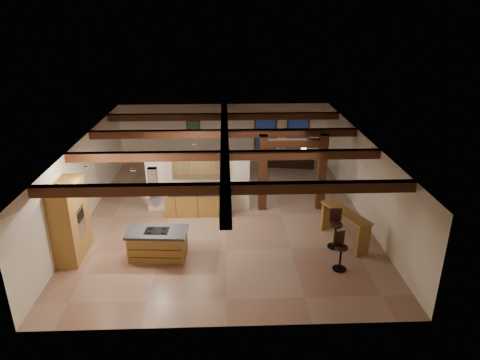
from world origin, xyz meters
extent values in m
plane|color=tan|center=(0.00, 0.00, 0.00)|extent=(12.00, 12.00, 0.00)
plane|color=silver|center=(0.00, 6.00, 1.45)|extent=(10.00, 0.00, 10.00)
plane|color=silver|center=(0.00, -6.00, 1.45)|extent=(10.00, 0.00, 10.00)
plane|color=silver|center=(-5.00, 0.00, 1.45)|extent=(0.00, 12.00, 12.00)
plane|color=silver|center=(5.00, 0.00, 1.45)|extent=(0.00, 12.00, 12.00)
plane|color=#3A2412|center=(0.00, 0.00, 2.90)|extent=(12.00, 12.00, 0.00)
cube|color=#391A0E|center=(0.00, -4.00, 2.76)|extent=(10.00, 0.25, 0.28)
cube|color=#391A0E|center=(0.00, -1.30, 2.76)|extent=(10.00, 0.25, 0.28)
cube|color=#391A0E|center=(0.00, 1.30, 2.76)|extent=(10.00, 0.25, 0.28)
cube|color=#391A0E|center=(0.00, 4.00, 2.76)|extent=(10.00, 0.25, 0.28)
cube|color=#391A0E|center=(0.00, 0.00, 2.76)|extent=(0.28, 12.00, 0.28)
cube|color=#391A0E|center=(1.40, 0.50, 1.45)|extent=(0.30, 0.30, 2.90)
cube|color=#391A0E|center=(3.60, 0.50, 1.45)|extent=(0.30, 0.30, 2.90)
cube|color=#391A0E|center=(2.50, 0.50, 2.60)|extent=(2.50, 0.28, 0.28)
cube|color=silver|center=(-1.00, 0.50, 1.10)|extent=(3.80, 0.18, 2.20)
cube|color=olive|center=(-4.67, -2.60, 1.20)|extent=(0.64, 1.60, 2.40)
cube|color=silver|center=(-4.37, -2.60, 1.15)|extent=(0.06, 0.62, 0.95)
cube|color=black|center=(-4.33, -2.60, 1.35)|extent=(0.01, 0.50, 0.28)
cube|color=olive|center=(-1.00, 0.11, 0.43)|extent=(2.40, 0.60, 0.86)
cube|color=black|center=(-1.00, 0.11, 0.90)|extent=(2.50, 0.66, 0.08)
cube|color=olive|center=(-1.00, 0.32, 1.85)|extent=(1.80, 0.34, 0.95)
cube|color=silver|center=(-1.00, 0.14, 1.85)|extent=(1.74, 0.02, 0.90)
pyramid|color=silver|center=(-2.08, -2.77, 1.73)|extent=(1.10, 1.10, 0.45)
cube|color=silver|center=(-2.08, -2.77, 2.54)|extent=(0.26, 0.22, 0.73)
cube|color=#391A0E|center=(2.00, 5.94, 1.50)|extent=(1.10, 0.05, 1.70)
cube|color=black|center=(2.00, 5.91, 1.50)|extent=(0.95, 0.02, 1.55)
cube|color=#391A0E|center=(3.60, 5.94, 1.50)|extent=(1.10, 0.05, 1.70)
cube|color=black|center=(3.60, 5.91, 1.50)|extent=(0.95, 0.02, 1.55)
cube|color=#391A0E|center=(-1.50, 5.94, 1.70)|extent=(0.65, 0.04, 0.85)
cube|color=#24552F|center=(-1.50, 5.92, 1.70)|extent=(0.55, 0.01, 0.75)
cylinder|color=silver|center=(-2.60, -2.80, 2.87)|extent=(0.16, 0.16, 0.03)
cylinder|color=silver|center=(-1.00, -0.50, 2.87)|extent=(0.16, 0.16, 0.03)
cylinder|color=silver|center=(-4.00, -2.50, 2.87)|extent=(0.16, 0.16, 0.03)
cube|color=olive|center=(-2.08, -2.77, 0.40)|extent=(1.75, 0.96, 0.81)
cube|color=black|center=(-2.08, -2.77, 0.85)|extent=(1.87, 1.08, 0.08)
cube|color=black|center=(-2.08, -2.77, 0.89)|extent=(0.74, 0.52, 0.02)
imported|color=#432410|center=(-0.49, 2.43, 0.30)|extent=(1.89, 1.33, 0.60)
imported|color=black|center=(3.16, 5.31, 0.34)|extent=(2.45, 1.30, 0.68)
imported|color=#AEAEB3|center=(-1.02, 0.11, 1.05)|extent=(0.48, 0.39, 0.23)
cube|color=olive|center=(3.85, -2.07, 1.05)|extent=(1.26, 2.09, 0.06)
cube|color=olive|center=(4.20, -2.92, 0.51)|extent=(0.47, 0.27, 1.03)
cube|color=olive|center=(3.50, -1.21, 0.51)|extent=(0.47, 0.27, 1.03)
cube|color=#391A0E|center=(3.84, 5.43, 0.27)|extent=(0.54, 0.54, 0.53)
cylinder|color=black|center=(3.84, 5.43, 0.62)|extent=(0.06, 0.06, 0.17)
cone|color=#EFC28F|center=(3.84, 5.43, 0.79)|extent=(0.30, 0.30, 0.19)
cylinder|color=black|center=(3.31, -3.69, 0.73)|extent=(0.36, 0.36, 0.07)
cube|color=black|center=(3.27, -3.52, 0.96)|extent=(0.34, 0.14, 0.41)
cylinder|color=black|center=(3.31, -3.69, 0.36)|extent=(0.06, 0.06, 0.71)
cylinder|color=black|center=(3.31, -3.69, 0.02)|extent=(0.41, 0.41, 0.03)
cylinder|color=black|center=(3.47, -2.43, 0.80)|extent=(0.40, 0.40, 0.08)
cube|color=black|center=(3.48, -2.24, 1.06)|extent=(0.38, 0.07, 0.44)
cylinder|color=black|center=(3.47, -2.43, 0.40)|extent=(0.07, 0.07, 0.78)
cylinder|color=black|center=(3.47, -2.43, 0.02)|extent=(0.44, 0.44, 0.03)
cube|color=#391A0E|center=(-1.34, 2.02, 0.43)|extent=(0.51, 0.51, 0.06)
cube|color=#391A0E|center=(-1.27, 2.20, 0.78)|extent=(0.39, 0.18, 0.71)
cylinder|color=#391A0E|center=(-1.54, 1.92, 0.20)|extent=(0.05, 0.05, 0.40)
cylinder|color=#391A0E|center=(-1.24, 1.81, 0.20)|extent=(0.05, 0.05, 0.40)
cylinder|color=#391A0E|center=(-1.44, 2.22, 0.20)|extent=(0.05, 0.05, 0.40)
cylinder|color=#391A0E|center=(-1.13, 2.12, 0.20)|extent=(0.05, 0.05, 0.40)
cube|color=#391A0E|center=(-0.90, 3.27, 0.43)|extent=(0.51, 0.51, 0.06)
cube|color=#391A0E|center=(-0.97, 3.08, 0.78)|extent=(0.39, 0.18, 0.71)
cylinder|color=#391A0E|center=(-0.70, 3.37, 0.20)|extent=(0.05, 0.05, 0.40)
cylinder|color=#391A0E|center=(-1.00, 3.47, 0.20)|extent=(0.05, 0.05, 0.40)
cylinder|color=#391A0E|center=(-0.80, 3.06, 0.20)|extent=(0.05, 0.05, 0.40)
cylinder|color=#391A0E|center=(-1.11, 3.17, 0.20)|extent=(0.05, 0.05, 0.40)
cube|color=#391A0E|center=(-0.71, 1.80, 0.43)|extent=(0.51, 0.51, 0.06)
cube|color=#391A0E|center=(-0.65, 1.99, 0.78)|extent=(0.39, 0.18, 0.71)
cylinder|color=#391A0E|center=(-0.92, 1.70, 0.20)|extent=(0.05, 0.05, 0.40)
cylinder|color=#391A0E|center=(-0.61, 1.59, 0.20)|extent=(0.05, 0.05, 0.40)
cylinder|color=#391A0E|center=(-0.81, 2.00, 0.20)|extent=(0.05, 0.05, 0.40)
cylinder|color=#391A0E|center=(-0.51, 1.90, 0.20)|extent=(0.05, 0.05, 0.40)
cube|color=#391A0E|center=(-0.28, 3.05, 0.43)|extent=(0.51, 0.51, 0.06)
cube|color=#391A0E|center=(-0.34, 2.86, 0.78)|extent=(0.39, 0.18, 0.71)
cylinder|color=#391A0E|center=(-0.07, 3.15, 0.20)|extent=(0.05, 0.05, 0.40)
cylinder|color=#391A0E|center=(-0.38, 3.26, 0.20)|extent=(0.05, 0.05, 0.40)
cylinder|color=#391A0E|center=(-0.18, 2.85, 0.20)|extent=(0.05, 0.05, 0.40)
cylinder|color=#391A0E|center=(-0.48, 2.95, 0.20)|extent=(0.05, 0.05, 0.40)
cube|color=#391A0E|center=(-0.08, 1.58, 0.43)|extent=(0.51, 0.51, 0.06)
cube|color=#391A0E|center=(-0.02, 1.77, 0.78)|extent=(0.39, 0.18, 0.71)
cylinder|color=#391A0E|center=(-0.29, 1.48, 0.20)|extent=(0.05, 0.05, 0.40)
cylinder|color=#391A0E|center=(0.01, 1.38, 0.20)|extent=(0.05, 0.05, 0.40)
cylinder|color=#391A0E|center=(-0.18, 1.79, 0.20)|extent=(0.05, 0.05, 0.40)
cylinder|color=#391A0E|center=(0.12, 1.68, 0.20)|extent=(0.05, 0.05, 0.40)
cube|color=#391A0E|center=(0.35, 2.83, 0.43)|extent=(0.51, 0.51, 0.06)
cube|color=#391A0E|center=(0.29, 2.65, 0.78)|extent=(0.39, 0.18, 0.71)
cylinder|color=#391A0E|center=(0.56, 2.93, 0.20)|extent=(0.05, 0.05, 0.40)
cylinder|color=#391A0E|center=(0.25, 3.04, 0.20)|extent=(0.05, 0.05, 0.40)
cylinder|color=#391A0E|center=(0.45, 2.63, 0.20)|extent=(0.05, 0.05, 0.40)
cylinder|color=#391A0E|center=(0.15, 2.74, 0.20)|extent=(0.05, 0.05, 0.40)
camera|label=1|loc=(0.00, -14.24, 7.10)|focal=32.00mm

